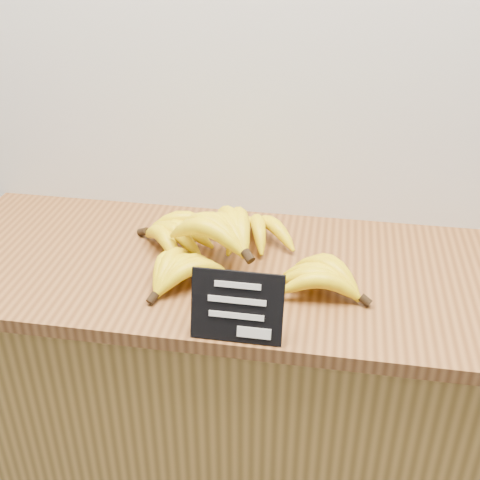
% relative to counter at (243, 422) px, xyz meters
% --- Properties ---
extents(counter, '(1.31, 0.50, 0.90)m').
position_rel_counter_xyz_m(counter, '(0.00, 0.00, 0.00)').
color(counter, '#A37B34').
rests_on(counter, ground).
extents(counter_top, '(1.38, 0.54, 0.03)m').
position_rel_counter_xyz_m(counter_top, '(0.00, 0.00, 0.47)').
color(counter_top, brown).
rests_on(counter_top, counter).
extents(chalkboard_sign, '(0.17, 0.04, 0.13)m').
position_rel_counter_xyz_m(chalkboard_sign, '(0.03, -0.24, 0.54)').
color(chalkboard_sign, black).
rests_on(chalkboard_sign, counter_top).
extents(banana_pile, '(0.52, 0.38, 0.13)m').
position_rel_counter_xyz_m(banana_pile, '(-0.03, -0.00, 0.53)').
color(banana_pile, yellow).
rests_on(banana_pile, counter_top).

